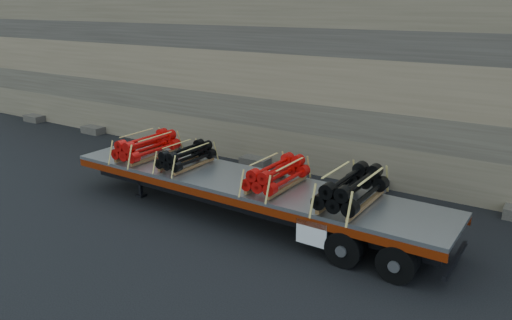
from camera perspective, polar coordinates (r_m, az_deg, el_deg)
The scene contains 7 objects.
ground at distance 15.54m, azimuth -0.21°, elevation -7.11°, with size 120.00×120.00×0.00m, color black.
rock_wall at distance 20.11m, azimuth 10.05°, elevation 8.76°, with size 44.00×3.00×7.00m, color #7A6B54.
trailer at distance 15.59m, azimuth -1.19°, elevation -4.48°, with size 12.70×2.44×1.27m, color #9A9CA1, non-canonical shape.
bundle_front at distance 17.89m, azimuth -12.37°, elevation 1.52°, with size 1.12×2.24×0.79m, color red, non-canonical shape.
bundle_midfront at distance 16.67m, azimuth -7.95°, elevation 0.41°, with size 0.98×1.96×0.69m, color black, non-canonical shape.
bundle_midrear at distance 14.66m, azimuth 2.38°, elevation -1.70°, with size 1.08×2.16×0.76m, color red, non-canonical shape.
bundle_rear at distance 13.64m, azimuth 10.92°, elevation -3.31°, with size 1.21×2.43×0.86m, color black, non-canonical shape.
Camera 1 is at (7.70, -11.84, 6.48)m, focal length 35.00 mm.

